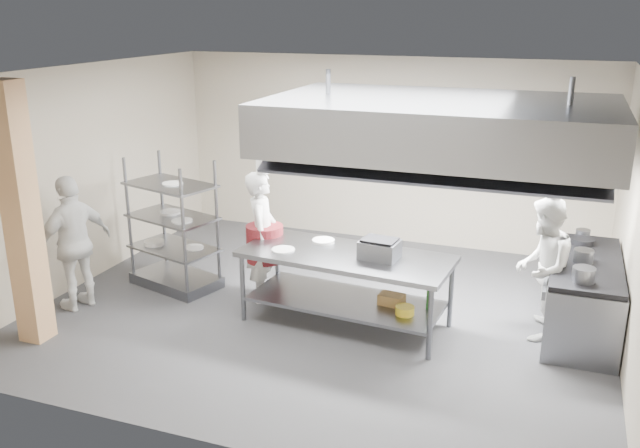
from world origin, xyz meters
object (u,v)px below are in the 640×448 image
(chef_head, at_px, (262,236))
(griddle, at_px, (380,250))
(chef_line, at_px, (542,268))
(pass_rack, at_px, (173,224))
(island, at_px, (346,289))
(stockpot, at_px, (583,256))
(chef_plating, at_px, (75,243))
(cooking_range, at_px, (582,298))

(chef_head, xyz_separation_m, griddle, (1.68, -0.38, 0.15))
(chef_line, bearing_deg, chef_head, -81.33)
(pass_rack, relative_size, chef_head, 1.04)
(island, bearing_deg, chef_line, 17.33)
(chef_head, bearing_deg, pass_rack, 75.10)
(chef_head, bearing_deg, stockpot, -101.34)
(pass_rack, bearing_deg, island, 9.16)
(stockpot, bearing_deg, pass_rack, -176.03)
(pass_rack, xyz_separation_m, chef_plating, (-0.78, -1.05, -0.03))
(chef_line, bearing_deg, cooking_range, 127.86)
(chef_head, xyz_separation_m, chef_line, (3.49, 0.13, -0.02))
(cooking_range, xyz_separation_m, griddle, (-2.29, -0.80, 0.60))
(chef_plating, height_order, stockpot, chef_plating)
(island, xyz_separation_m, pass_rack, (-2.60, 0.34, 0.45))
(pass_rack, bearing_deg, chef_plating, -110.17)
(pass_rack, bearing_deg, cooking_range, 21.41)
(griddle, bearing_deg, stockpot, 23.27)
(cooking_range, height_order, chef_plating, chef_plating)
(pass_rack, bearing_deg, griddle, 10.00)
(pass_rack, xyz_separation_m, chef_line, (4.82, 0.16, -0.06))
(stockpot, bearing_deg, griddle, -162.43)
(chef_line, height_order, chef_plating, chef_plating)
(pass_rack, xyz_separation_m, griddle, (3.01, -0.34, 0.12))
(island, xyz_separation_m, chef_plating, (-3.38, -0.71, 0.42))
(chef_head, bearing_deg, chef_line, -104.10)
(chef_head, xyz_separation_m, stockpot, (3.92, 0.33, 0.11))
(island, distance_m, griddle, 0.70)
(pass_rack, height_order, stockpot, pass_rack)
(chef_line, relative_size, chef_plating, 0.96)
(cooking_range, bearing_deg, griddle, -160.84)
(chef_line, bearing_deg, chef_plating, -71.27)
(chef_plating, distance_m, stockpot, 6.19)
(chef_plating, xyz_separation_m, stockpot, (6.03, 1.41, 0.10))
(pass_rack, relative_size, chef_plating, 1.03)
(island, distance_m, pass_rack, 2.66)
(cooking_range, distance_m, chef_plating, 6.28)
(island, distance_m, stockpot, 2.79)
(island, relative_size, stockpot, 11.30)
(stockpot, bearing_deg, chef_plating, -166.82)
(island, bearing_deg, chef_head, 168.60)
(pass_rack, height_order, chef_head, pass_rack)
(cooking_range, relative_size, stockpot, 8.95)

